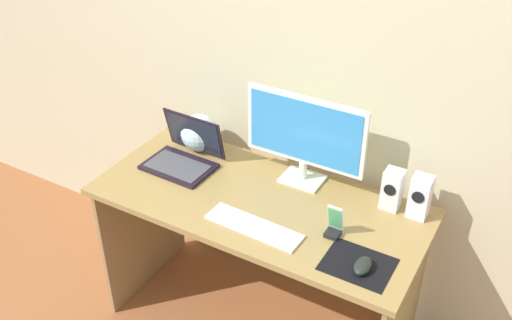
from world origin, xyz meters
name	(u,v)px	position (x,y,z in m)	size (l,w,h in m)	color
wall_back	(304,58)	(0.00, 0.38, 1.25)	(6.00, 0.04, 2.50)	beige
desk	(259,229)	(0.00, 0.00, 0.60)	(1.40, 0.63, 0.76)	olive
monitor	(305,136)	(0.10, 0.22, 0.98)	(0.54, 0.14, 0.41)	white
speaker_right	(420,197)	(0.61, 0.23, 0.85)	(0.08, 0.08, 0.18)	white
speaker_near_monitor	(392,189)	(0.49, 0.23, 0.84)	(0.08, 0.08, 0.18)	silver
laptop	(184,155)	(-0.43, 0.07, 0.80)	(0.32, 0.27, 0.22)	black
fishbowl	(200,133)	(-0.44, 0.22, 0.84)	(0.18, 0.18, 0.18)	silver
keyboard_external	(254,227)	(0.07, -0.17, 0.76)	(0.40, 0.11, 0.01)	white
mousepad	(358,264)	(0.51, -0.16, 0.76)	(0.25, 0.20, 0.00)	black
mouse	(363,266)	(0.53, -0.18, 0.78)	(0.06, 0.10, 0.04)	black
phone_in_dock	(334,225)	(0.36, -0.05, 0.80)	(0.06, 0.06, 0.14)	black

